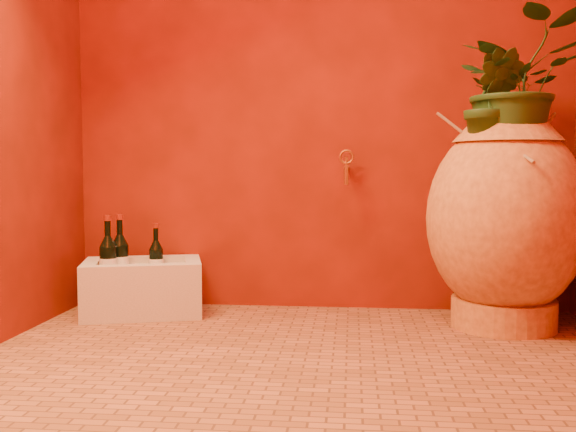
# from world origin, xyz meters

# --- Properties ---
(floor) EXTENTS (2.50, 2.50, 0.00)m
(floor) POSITION_xyz_m (0.00, 0.00, 0.00)
(floor) COLOR #975531
(floor) RESTS_ON ground
(wall_back) EXTENTS (2.50, 0.02, 2.50)m
(wall_back) POSITION_xyz_m (0.00, 1.00, 1.25)
(wall_back) COLOR #571304
(wall_back) RESTS_ON ground
(amphora) EXTENTS (0.85, 0.85, 1.00)m
(amphora) POSITION_xyz_m (0.85, 0.65, 0.50)
(amphora) COLOR gold
(amphora) RESTS_ON floor
(stone_basin) EXTENTS (0.64, 0.53, 0.26)m
(stone_basin) POSITION_xyz_m (-0.85, 0.75, 0.13)
(stone_basin) COLOR beige
(stone_basin) RESTS_ON floor
(wine_bottle_a) EXTENTS (0.07, 0.07, 0.30)m
(wine_bottle_a) POSITION_xyz_m (-0.80, 0.82, 0.25)
(wine_bottle_a) COLOR black
(wine_bottle_a) RESTS_ON stone_basin
(wine_bottle_b) EXTENTS (0.08, 0.08, 0.35)m
(wine_bottle_b) POSITION_xyz_m (-1.00, 0.68, 0.27)
(wine_bottle_b) COLOR black
(wine_bottle_b) RESTS_ON stone_basin
(wine_bottle_c) EXTENTS (0.08, 0.08, 0.35)m
(wine_bottle_c) POSITION_xyz_m (-0.96, 0.75, 0.27)
(wine_bottle_c) COLOR black
(wine_bottle_c) RESTS_ON stone_basin
(wall_tap) EXTENTS (0.08, 0.16, 0.17)m
(wall_tap) POSITION_xyz_m (0.14, 0.91, 0.73)
(wall_tap) COLOR #AC7027
(wall_tap) RESTS_ON wall_back
(plant_main) EXTENTS (0.59, 0.53, 0.60)m
(plant_main) POSITION_xyz_m (0.88, 0.63, 1.07)
(plant_main) COLOR #1D3E16
(plant_main) RESTS_ON amphora
(plant_side) EXTENTS (0.29, 0.26, 0.44)m
(plant_side) POSITION_xyz_m (0.76, 0.56, 0.99)
(plant_side) COLOR #1D3E16
(plant_side) RESTS_ON amphora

